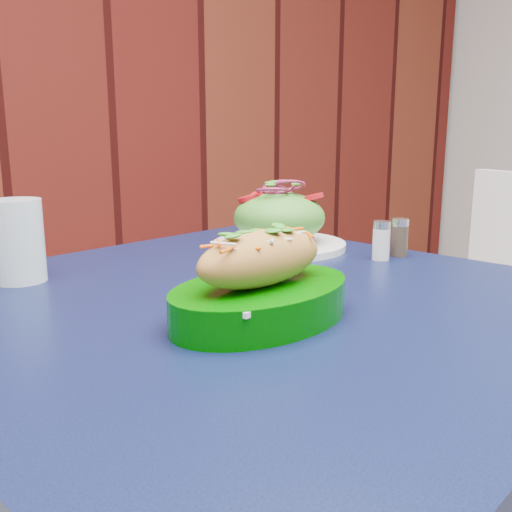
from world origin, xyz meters
TOP-DOWN VIEW (x-y plane):
  - cafe_table at (-0.07, 1.46)m, footprint 0.93×0.93m
  - chair_right at (0.69, 1.55)m, footprint 0.48×0.47m
  - banh_mi_basket at (-0.11, 1.37)m, footprint 0.26×0.19m
  - salad_plate at (0.15, 1.67)m, footprint 0.24×0.24m
  - water_glass at (-0.28, 1.70)m, footprint 0.07×0.07m
  - salt_shaker at (0.23, 1.49)m, footprint 0.03×0.03m
  - pepper_shaker at (0.27, 1.49)m, footprint 0.03×0.03m

SIDE VIEW (x-z plane):
  - chair_right at x=0.69m, z-range 0.07..0.93m
  - cafe_table at x=-0.07m, z-range 0.29..1.04m
  - salt_shaker at x=0.23m, z-range 0.75..0.81m
  - pepper_shaker at x=0.27m, z-range 0.75..0.81m
  - banh_mi_basket at x=-0.11m, z-range 0.74..0.85m
  - salad_plate at x=0.15m, z-range 0.74..0.86m
  - water_glass at x=-0.28m, z-range 0.75..0.87m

